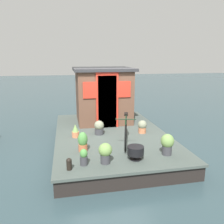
% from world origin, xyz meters
% --- Properties ---
extents(ground_plane, '(60.00, 60.00, 0.00)m').
position_xyz_m(ground_plane, '(0.00, 0.00, 0.00)').
color(ground_plane, '#2D4247').
extents(houseboat_deck, '(5.11, 3.29, 0.41)m').
position_xyz_m(houseboat_deck, '(0.00, 0.00, 0.21)').
color(houseboat_deck, '#424C47').
rests_on(houseboat_deck, ground_plane).
extents(houseboat_cabin, '(1.95, 2.03, 1.90)m').
position_xyz_m(houseboat_cabin, '(1.44, 0.00, 1.38)').
color(houseboat_cabin, brown).
rests_on(houseboat_cabin, houseboat_deck).
extents(bicycle, '(1.70, 0.62, 0.80)m').
position_xyz_m(bicycle, '(-0.92, -0.23, 0.79)').
color(bicycle, black).
rests_on(bicycle, houseboat_deck).
extents(potted_plant_lavender, '(0.30, 0.30, 0.46)m').
position_xyz_m(potted_plant_lavender, '(-2.02, 0.52, 0.67)').
color(potted_plant_lavender, '#38383D').
rests_on(potted_plant_lavender, houseboat_deck).
extents(potted_plant_ivy, '(0.31, 0.31, 0.51)m').
position_xyz_m(potted_plant_ivy, '(-1.86, -0.99, 0.69)').
color(potted_plant_ivy, '#38383D').
rests_on(potted_plant_ivy, houseboat_deck).
extents(potted_plant_sage, '(0.21, 0.21, 0.38)m').
position_xyz_m(potted_plant_sage, '(-0.19, 1.08, 0.60)').
color(potted_plant_sage, '#C6754C').
rests_on(potted_plant_sage, houseboat_deck).
extents(potted_plant_mint, '(0.29, 0.29, 0.42)m').
position_xyz_m(potted_plant_mint, '(-0.07, 0.37, 0.63)').
color(potted_plant_mint, '#38383D').
rests_on(potted_plant_mint, houseboat_deck).
extents(potted_plant_basil, '(0.17, 0.17, 0.36)m').
position_xyz_m(potted_plant_basil, '(-2.01, 0.98, 0.59)').
color(potted_plant_basil, '#38383D').
rests_on(potted_plant_basil, houseboat_deck).
extents(potted_plant_fern, '(0.27, 0.27, 0.39)m').
position_xyz_m(potted_plant_fern, '(-0.20, -0.94, 0.62)').
color(potted_plant_fern, '#C6754C').
rests_on(potted_plant_fern, houseboat_deck).
extents(potted_plant_thyme, '(0.24, 0.24, 0.49)m').
position_xyz_m(potted_plant_thyme, '(-1.25, 0.94, 0.65)').
color(potted_plant_thyme, '#B2603D').
rests_on(potted_plant_thyme, houseboat_deck).
extents(charcoal_grill, '(0.38, 0.38, 0.31)m').
position_xyz_m(charcoal_grill, '(-1.97, -0.18, 0.62)').
color(charcoal_grill, black).
rests_on(charcoal_grill, houseboat_deck).
extents(mooring_bollard, '(0.12, 0.12, 0.25)m').
position_xyz_m(mooring_bollard, '(-2.17, 1.30, 0.55)').
color(mooring_bollard, black).
rests_on(mooring_bollard, houseboat_deck).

